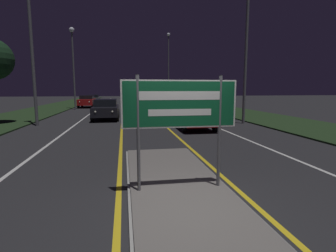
{
  "coord_description": "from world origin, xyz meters",
  "views": [
    {
      "loc": [
        -1.15,
        -4.55,
        2.23
      ],
      "look_at": [
        0.0,
        2.27,
        1.25
      ],
      "focal_mm": 28.0,
      "sensor_mm": 36.0,
      "label": 1
    }
  ],
  "objects_px": {
    "streetlight_left_near": "(30,29)",
    "car_approaching_2": "(93,99)",
    "streetlight_right_far": "(168,60)",
    "streetlight_left_far": "(73,57)",
    "car_receding_0": "(194,115)",
    "car_approaching_0": "(106,109)",
    "car_receding_1": "(198,104)",
    "highway_sign": "(180,109)",
    "car_approaching_1": "(87,101)",
    "streetlight_right_near": "(247,20)"
  },
  "relations": [
    {
      "from": "highway_sign",
      "to": "car_receding_1",
      "type": "height_order",
      "value": "highway_sign"
    },
    {
      "from": "streetlight_left_near",
      "to": "highway_sign",
      "type": "bearing_deg",
      "value": -61.14
    },
    {
      "from": "streetlight_right_far",
      "to": "car_approaching_0",
      "type": "bearing_deg",
      "value": -110.51
    },
    {
      "from": "car_receding_1",
      "to": "streetlight_left_near",
      "type": "bearing_deg",
      "value": -146.55
    },
    {
      "from": "car_receding_0",
      "to": "car_receding_1",
      "type": "distance_m",
      "value": 11.36
    },
    {
      "from": "streetlight_left_near",
      "to": "car_approaching_2",
      "type": "bearing_deg",
      "value": 88.61
    },
    {
      "from": "car_receding_1",
      "to": "car_approaching_2",
      "type": "relative_size",
      "value": 1.13
    },
    {
      "from": "car_approaching_1",
      "to": "highway_sign",
      "type": "bearing_deg",
      "value": -78.7
    },
    {
      "from": "streetlight_right_far",
      "to": "car_receding_0",
      "type": "bearing_deg",
      "value": -96.78
    },
    {
      "from": "streetlight_left_far",
      "to": "car_approaching_1",
      "type": "bearing_deg",
      "value": 77.83
    },
    {
      "from": "highway_sign",
      "to": "streetlight_left_near",
      "type": "height_order",
      "value": "streetlight_left_near"
    },
    {
      "from": "streetlight_left_near",
      "to": "car_receding_1",
      "type": "bearing_deg",
      "value": 33.45
    },
    {
      "from": "car_receding_0",
      "to": "car_approaching_1",
      "type": "distance_m",
      "value": 20.75
    },
    {
      "from": "streetlight_left_far",
      "to": "streetlight_right_far",
      "type": "distance_m",
      "value": 18.01
    },
    {
      "from": "car_approaching_0",
      "to": "car_approaching_2",
      "type": "relative_size",
      "value": 1.0
    },
    {
      "from": "car_receding_0",
      "to": "car_approaching_2",
      "type": "bearing_deg",
      "value": 107.12
    },
    {
      "from": "car_approaching_2",
      "to": "streetlight_left_far",
      "type": "bearing_deg",
      "value": -92.64
    },
    {
      "from": "streetlight_left_near",
      "to": "car_receding_1",
      "type": "xyz_separation_m",
      "value": [
        12.48,
        8.24,
        -4.92
      ]
    },
    {
      "from": "highway_sign",
      "to": "car_receding_1",
      "type": "bearing_deg",
      "value": 72.99
    },
    {
      "from": "car_receding_1",
      "to": "highway_sign",
      "type": "bearing_deg",
      "value": -107.01
    },
    {
      "from": "car_approaching_1",
      "to": "car_approaching_2",
      "type": "bearing_deg",
      "value": 91.3
    },
    {
      "from": "streetlight_right_far",
      "to": "car_approaching_2",
      "type": "xyz_separation_m",
      "value": [
        -11.92,
        -0.63,
        -6.11
      ]
    },
    {
      "from": "highway_sign",
      "to": "streetlight_left_far",
      "type": "distance_m",
      "value": 25.55
    },
    {
      "from": "car_receding_0",
      "to": "car_approaching_1",
      "type": "height_order",
      "value": "car_approaching_1"
    },
    {
      "from": "car_approaching_2",
      "to": "streetlight_right_near",
      "type": "bearing_deg",
      "value": -64.78
    },
    {
      "from": "highway_sign",
      "to": "streetlight_left_near",
      "type": "distance_m",
      "value": 13.81
    },
    {
      "from": "highway_sign",
      "to": "car_approaching_2",
      "type": "relative_size",
      "value": 0.58
    },
    {
      "from": "streetlight_left_near",
      "to": "streetlight_right_near",
      "type": "height_order",
      "value": "streetlight_right_near"
    },
    {
      "from": "streetlight_left_near",
      "to": "car_approaching_1",
      "type": "bearing_deg",
      "value": 87.18
    },
    {
      "from": "car_approaching_0",
      "to": "car_approaching_1",
      "type": "xyz_separation_m",
      "value": [
        -3.13,
        13.58,
        0.01
      ]
    },
    {
      "from": "streetlight_right_far",
      "to": "streetlight_left_near",
      "type": "bearing_deg",
      "value": -115.93
    },
    {
      "from": "streetlight_right_near",
      "to": "car_receding_0",
      "type": "distance_m",
      "value": 7.03
    },
    {
      "from": "streetlight_right_far",
      "to": "highway_sign",
      "type": "bearing_deg",
      "value": -99.3
    },
    {
      "from": "highway_sign",
      "to": "car_approaching_1",
      "type": "distance_m",
      "value": 28.57
    },
    {
      "from": "streetlight_left_near",
      "to": "car_approaching_2",
      "type": "distance_m",
      "value": 25.61
    },
    {
      "from": "streetlight_left_far",
      "to": "car_receding_0",
      "type": "distance_m",
      "value": 18.58
    },
    {
      "from": "streetlight_left_far",
      "to": "streetlight_right_far",
      "type": "bearing_deg",
      "value": 45.99
    },
    {
      "from": "streetlight_left_near",
      "to": "car_approaching_0",
      "type": "bearing_deg",
      "value": 35.48
    },
    {
      "from": "streetlight_left_far",
      "to": "highway_sign",
      "type": "bearing_deg",
      "value": -75.42
    },
    {
      "from": "streetlight_left_far",
      "to": "car_receding_1",
      "type": "height_order",
      "value": "streetlight_left_far"
    },
    {
      "from": "highway_sign",
      "to": "car_approaching_1",
      "type": "relative_size",
      "value": 0.55
    },
    {
      "from": "highway_sign",
      "to": "car_receding_1",
      "type": "relative_size",
      "value": 0.51
    },
    {
      "from": "car_receding_0",
      "to": "streetlight_right_far",
      "type": "bearing_deg",
      "value": 83.22
    },
    {
      "from": "highway_sign",
      "to": "car_approaching_2",
      "type": "height_order",
      "value": "highway_sign"
    },
    {
      "from": "streetlight_left_near",
      "to": "streetlight_left_far",
      "type": "distance_m",
      "value": 12.83
    },
    {
      "from": "car_approaching_0",
      "to": "highway_sign",
      "type": "bearing_deg",
      "value": -80.31
    },
    {
      "from": "car_receding_1",
      "to": "car_approaching_1",
      "type": "xyz_separation_m",
      "value": [
        -11.67,
        8.14,
        0.03
      ]
    },
    {
      "from": "highway_sign",
      "to": "car_receding_0",
      "type": "height_order",
      "value": "highway_sign"
    },
    {
      "from": "streetlight_left_near",
      "to": "car_approaching_2",
      "type": "relative_size",
      "value": 2.1
    },
    {
      "from": "car_approaching_0",
      "to": "car_approaching_1",
      "type": "height_order",
      "value": "car_approaching_0"
    }
  ]
}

